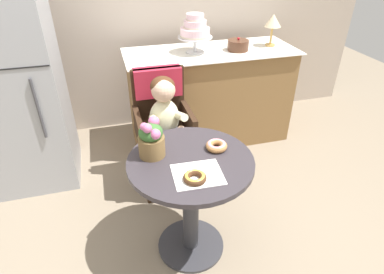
{
  "coord_description": "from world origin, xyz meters",
  "views": [
    {
      "loc": [
        -0.39,
        -1.42,
        1.79
      ],
      "look_at": [
        0.05,
        0.15,
        0.77
      ],
      "focal_mm": 30.32,
      "sensor_mm": 36.0,
      "label": 1
    }
  ],
  "objects_px": {
    "round_layer_cake": "(238,45)",
    "refrigerator": "(15,83)",
    "wicker_chair": "(161,111)",
    "flower_vase": "(151,139)",
    "table_lamp": "(273,22)",
    "donut_mid": "(217,145)",
    "donut_front": "(195,177)",
    "tiered_cake_stand": "(195,30)",
    "seated_child": "(165,116)",
    "cafe_table": "(191,188)"
  },
  "relations": [
    {
      "from": "cafe_table",
      "to": "donut_front",
      "type": "bearing_deg",
      "value": -98.51
    },
    {
      "from": "donut_mid",
      "to": "round_layer_cake",
      "type": "height_order",
      "value": "round_layer_cake"
    },
    {
      "from": "tiered_cake_stand",
      "to": "refrigerator",
      "type": "bearing_deg",
      "value": -172.13
    },
    {
      "from": "donut_mid",
      "to": "flower_vase",
      "type": "height_order",
      "value": "flower_vase"
    },
    {
      "from": "donut_front",
      "to": "table_lamp",
      "type": "bearing_deg",
      "value": 52.02
    },
    {
      "from": "donut_mid",
      "to": "tiered_cake_stand",
      "type": "bearing_deg",
      "value": 79.8
    },
    {
      "from": "wicker_chair",
      "to": "tiered_cake_stand",
      "type": "bearing_deg",
      "value": 54.56
    },
    {
      "from": "flower_vase",
      "to": "donut_front",
      "type": "bearing_deg",
      "value": -58.87
    },
    {
      "from": "seated_child",
      "to": "tiered_cake_stand",
      "type": "height_order",
      "value": "tiered_cake_stand"
    },
    {
      "from": "cafe_table",
      "to": "donut_mid",
      "type": "relative_size",
      "value": 5.71
    },
    {
      "from": "donut_front",
      "to": "round_layer_cake",
      "type": "relative_size",
      "value": 0.64
    },
    {
      "from": "cafe_table",
      "to": "tiered_cake_stand",
      "type": "relative_size",
      "value": 2.19
    },
    {
      "from": "donut_front",
      "to": "round_layer_cake",
      "type": "height_order",
      "value": "round_layer_cake"
    },
    {
      "from": "donut_front",
      "to": "flower_vase",
      "type": "xyz_separation_m",
      "value": [
        -0.17,
        0.28,
        0.09
      ]
    },
    {
      "from": "cafe_table",
      "to": "tiered_cake_stand",
      "type": "height_order",
      "value": "tiered_cake_stand"
    },
    {
      "from": "seated_child",
      "to": "table_lamp",
      "type": "height_order",
      "value": "table_lamp"
    },
    {
      "from": "round_layer_cake",
      "to": "table_lamp",
      "type": "xyz_separation_m",
      "value": [
        0.35,
        0.05,
        0.17
      ]
    },
    {
      "from": "tiered_cake_stand",
      "to": "table_lamp",
      "type": "bearing_deg",
      "value": 0.25
    },
    {
      "from": "donut_front",
      "to": "table_lamp",
      "type": "xyz_separation_m",
      "value": [
        1.16,
        1.48,
        0.38
      ]
    },
    {
      "from": "donut_mid",
      "to": "table_lamp",
      "type": "relative_size",
      "value": 0.44
    },
    {
      "from": "tiered_cake_stand",
      "to": "donut_mid",
      "type": "bearing_deg",
      "value": -100.2
    },
    {
      "from": "table_lamp",
      "to": "donut_mid",
      "type": "bearing_deg",
      "value": -127.62
    },
    {
      "from": "donut_front",
      "to": "donut_mid",
      "type": "bearing_deg",
      "value": 50.23
    },
    {
      "from": "flower_vase",
      "to": "wicker_chair",
      "type": "bearing_deg",
      "value": 75.17
    },
    {
      "from": "wicker_chair",
      "to": "seated_child",
      "type": "xyz_separation_m",
      "value": [
        -0.0,
        -0.16,
        0.04
      ]
    },
    {
      "from": "wicker_chair",
      "to": "flower_vase",
      "type": "distance_m",
      "value": 0.71
    },
    {
      "from": "donut_front",
      "to": "refrigerator",
      "type": "bearing_deg",
      "value": 128.64
    },
    {
      "from": "tiered_cake_stand",
      "to": "round_layer_cake",
      "type": "height_order",
      "value": "tiered_cake_stand"
    },
    {
      "from": "seated_child",
      "to": "donut_front",
      "type": "xyz_separation_m",
      "value": [
        -0.01,
        -0.79,
        0.06
      ]
    },
    {
      "from": "tiered_cake_stand",
      "to": "table_lamp",
      "type": "height_order",
      "value": "tiered_cake_stand"
    },
    {
      "from": "donut_mid",
      "to": "donut_front",
      "type": "bearing_deg",
      "value": -129.77
    },
    {
      "from": "wicker_chair",
      "to": "refrigerator",
      "type": "distance_m",
      "value": 1.1
    },
    {
      "from": "donut_mid",
      "to": "tiered_cake_stand",
      "type": "relative_size",
      "value": 0.38
    },
    {
      "from": "flower_vase",
      "to": "seated_child",
      "type": "bearing_deg",
      "value": 70.93
    },
    {
      "from": "donut_mid",
      "to": "round_layer_cake",
      "type": "distance_m",
      "value": 1.36
    },
    {
      "from": "round_layer_cake",
      "to": "refrigerator",
      "type": "distance_m",
      "value": 1.84
    },
    {
      "from": "donut_mid",
      "to": "flower_vase",
      "type": "xyz_separation_m",
      "value": [
        -0.37,
        0.04,
        0.09
      ]
    },
    {
      "from": "table_lamp",
      "to": "donut_front",
      "type": "bearing_deg",
      "value": -127.98
    },
    {
      "from": "wicker_chair",
      "to": "tiered_cake_stand",
      "type": "xyz_separation_m",
      "value": [
        0.42,
        0.53,
        0.46
      ]
    },
    {
      "from": "refrigerator",
      "to": "donut_front",
      "type": "bearing_deg",
      "value": -51.36
    },
    {
      "from": "wicker_chair",
      "to": "flower_vase",
      "type": "bearing_deg",
      "value": -102.08
    },
    {
      "from": "table_lamp",
      "to": "refrigerator",
      "type": "distance_m",
      "value": 2.21
    },
    {
      "from": "donut_mid",
      "to": "refrigerator",
      "type": "height_order",
      "value": "refrigerator"
    },
    {
      "from": "refrigerator",
      "to": "cafe_table",
      "type": "bearing_deg",
      "value": -46.33
    },
    {
      "from": "cafe_table",
      "to": "seated_child",
      "type": "xyz_separation_m",
      "value": [
        -0.02,
        0.61,
        0.17
      ]
    },
    {
      "from": "cafe_table",
      "to": "wicker_chair",
      "type": "xyz_separation_m",
      "value": [
        -0.02,
        0.77,
        0.13
      ]
    },
    {
      "from": "cafe_table",
      "to": "tiered_cake_stand",
      "type": "bearing_deg",
      "value": 73.0
    },
    {
      "from": "table_lamp",
      "to": "refrigerator",
      "type": "relative_size",
      "value": 0.17
    },
    {
      "from": "round_layer_cake",
      "to": "refrigerator",
      "type": "height_order",
      "value": "refrigerator"
    },
    {
      "from": "wicker_chair",
      "to": "donut_mid",
      "type": "height_order",
      "value": "wicker_chair"
    }
  ]
}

